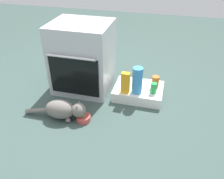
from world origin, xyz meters
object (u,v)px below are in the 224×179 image
at_px(sauce_jar, 155,82).
at_px(soda_can, 154,88).
at_px(pantry_cabinet, 138,91).
at_px(water_bottle, 137,80).
at_px(cat, 64,109).
at_px(juice_carton, 125,83).
at_px(oven, 83,57).
at_px(food_bowl, 83,118).

bearing_deg(sauce_jar, soda_can, -92.30).
bearing_deg(pantry_cabinet, water_bottle, -93.41).
height_order(cat, juice_carton, juice_carton).
height_order(cat, sauce_jar, sauce_jar).
bearing_deg(soda_can, pantry_cabinet, 157.04).
relative_size(pantry_cabinet, cat, 0.84).
relative_size(sauce_jar, water_bottle, 0.47).
xyz_separation_m(oven, pantry_cabinet, (0.67, -0.03, -0.34)).
xyz_separation_m(food_bowl, water_bottle, (0.45, 0.46, 0.24)).
height_order(food_bowl, juice_carton, juice_carton).
distance_m(pantry_cabinet, cat, 0.88).
height_order(water_bottle, soda_can, water_bottle).
height_order(oven, food_bowl, oven).
bearing_deg(oven, water_bottle, -11.70).
height_order(juice_carton, soda_can, juice_carton).
bearing_deg(food_bowl, pantry_cabinet, 50.85).
distance_m(food_bowl, water_bottle, 0.69).
relative_size(sauce_jar, juice_carton, 0.58).
relative_size(pantry_cabinet, sauce_jar, 3.89).
xyz_separation_m(food_bowl, soda_can, (0.63, 0.49, 0.15)).
height_order(cat, soda_can, soda_can).
bearing_deg(juice_carton, cat, -139.97).
bearing_deg(food_bowl, juice_carton, 52.08).
relative_size(water_bottle, juice_carton, 1.25).
distance_m(juice_carton, soda_can, 0.31).
relative_size(oven, soda_can, 6.62).
xyz_separation_m(oven, water_bottle, (0.66, -0.14, -0.13)).
bearing_deg(oven, pantry_cabinet, -2.45).
xyz_separation_m(pantry_cabinet, water_bottle, (-0.01, -0.11, 0.21)).
bearing_deg(soda_can, juice_carton, -167.46).
height_order(food_bowl, cat, cat).
bearing_deg(sauce_jar, pantry_cabinet, -166.48).
distance_m(cat, juice_carton, 0.70).
height_order(water_bottle, juice_carton, water_bottle).
distance_m(food_bowl, sauce_jar, 0.89).
bearing_deg(cat, pantry_cabinet, 36.52).
relative_size(pantry_cabinet, juice_carton, 2.27).
distance_m(oven, water_bottle, 0.69).
bearing_deg(juice_carton, food_bowl, -127.92).
distance_m(oven, soda_can, 0.87).
bearing_deg(juice_carton, soda_can, 12.54).
height_order(cat, water_bottle, water_bottle).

